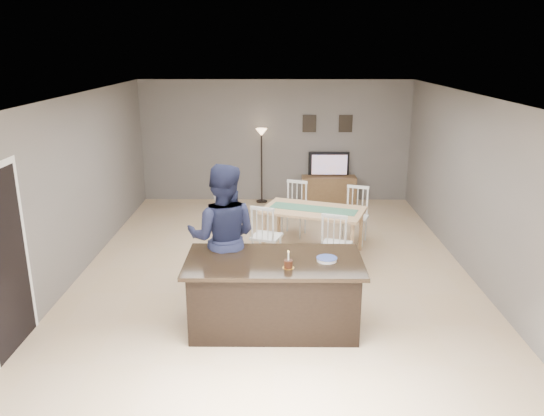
{
  "coord_description": "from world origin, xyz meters",
  "views": [
    {
      "loc": [
        0.03,
        -7.75,
        3.36
      ],
      "look_at": [
        -0.04,
        -0.3,
        1.1
      ],
      "focal_mm": 35.0,
      "sensor_mm": 36.0,
      "label": 1
    }
  ],
  "objects_px": {
    "woman": "(223,235)",
    "floor_lamp": "(262,146)",
    "kitchen_island": "(274,293)",
    "man": "(223,237)",
    "tv_console": "(329,189)",
    "dining_table": "(313,217)",
    "birthday_cake": "(288,264)",
    "plate_stack": "(327,259)",
    "television": "(329,164)"
  },
  "relations": [
    {
      "from": "birthday_cake",
      "to": "woman",
      "type": "bearing_deg",
      "value": 121.23
    },
    {
      "from": "floor_lamp",
      "to": "tv_console",
      "type": "bearing_deg",
      "value": -0.76
    },
    {
      "from": "kitchen_island",
      "to": "television",
      "type": "height_order",
      "value": "television"
    },
    {
      "from": "woman",
      "to": "floor_lamp",
      "type": "distance_m",
      "value": 4.38
    },
    {
      "from": "plate_stack",
      "to": "man",
      "type": "bearing_deg",
      "value": 156.16
    },
    {
      "from": "man",
      "to": "kitchen_island",
      "type": "bearing_deg",
      "value": 144.5
    },
    {
      "from": "dining_table",
      "to": "television",
      "type": "bearing_deg",
      "value": 99.21
    },
    {
      "from": "woman",
      "to": "dining_table",
      "type": "relative_size",
      "value": 0.66
    },
    {
      "from": "woman",
      "to": "floor_lamp",
      "type": "relative_size",
      "value": 0.91
    },
    {
      "from": "kitchen_island",
      "to": "woman",
      "type": "xyz_separation_m",
      "value": [
        -0.75,
        1.26,
        0.3
      ]
    },
    {
      "from": "kitchen_island",
      "to": "birthday_cake",
      "type": "bearing_deg",
      "value": -56.09
    },
    {
      "from": "tv_console",
      "to": "woman",
      "type": "bearing_deg",
      "value": -114.35
    },
    {
      "from": "kitchen_island",
      "to": "plate_stack",
      "type": "distance_m",
      "value": 0.79
    },
    {
      "from": "television",
      "to": "birthday_cake",
      "type": "relative_size",
      "value": 4.27
    },
    {
      "from": "tv_console",
      "to": "floor_lamp",
      "type": "relative_size",
      "value": 0.72
    },
    {
      "from": "birthday_cake",
      "to": "floor_lamp",
      "type": "relative_size",
      "value": 0.13
    },
    {
      "from": "birthday_cake",
      "to": "plate_stack",
      "type": "xyz_separation_m",
      "value": [
        0.47,
        0.22,
        -0.03
      ]
    },
    {
      "from": "kitchen_island",
      "to": "tv_console",
      "type": "xyz_separation_m",
      "value": [
        1.2,
        5.57,
        -0.15
      ]
    },
    {
      "from": "birthday_cake",
      "to": "floor_lamp",
      "type": "bearing_deg",
      "value": 94.64
    },
    {
      "from": "kitchen_island",
      "to": "dining_table",
      "type": "xyz_separation_m",
      "value": [
        0.65,
        2.51,
        0.19
      ]
    },
    {
      "from": "tv_console",
      "to": "birthday_cake",
      "type": "xyz_separation_m",
      "value": [
        -1.03,
        -5.82,
        0.65
      ]
    },
    {
      "from": "birthday_cake",
      "to": "floor_lamp",
      "type": "xyz_separation_m",
      "value": [
        -0.47,
        5.84,
        0.34
      ]
    },
    {
      "from": "kitchen_island",
      "to": "man",
      "type": "height_order",
      "value": "man"
    },
    {
      "from": "plate_stack",
      "to": "dining_table",
      "type": "xyz_separation_m",
      "value": [
        0.01,
        2.54,
        -0.28
      ]
    },
    {
      "from": "man",
      "to": "floor_lamp",
      "type": "xyz_separation_m",
      "value": [
        0.37,
        5.04,
        0.31
      ]
    },
    {
      "from": "tv_console",
      "to": "television",
      "type": "xyz_separation_m",
      "value": [
        0.0,
        0.07,
        0.56
      ]
    },
    {
      "from": "kitchen_island",
      "to": "dining_table",
      "type": "bearing_deg",
      "value": 75.57
    },
    {
      "from": "tv_console",
      "to": "kitchen_island",
      "type": "bearing_deg",
      "value": -102.16
    },
    {
      "from": "man",
      "to": "tv_console",
      "type": "bearing_deg",
      "value": -106.73
    },
    {
      "from": "television",
      "to": "plate_stack",
      "type": "relative_size",
      "value": 3.64
    },
    {
      "from": "man",
      "to": "birthday_cake",
      "type": "height_order",
      "value": "man"
    },
    {
      "from": "television",
      "to": "floor_lamp",
      "type": "relative_size",
      "value": 0.55
    },
    {
      "from": "plate_stack",
      "to": "dining_table",
      "type": "relative_size",
      "value": 0.11
    },
    {
      "from": "tv_console",
      "to": "dining_table",
      "type": "distance_m",
      "value": 3.13
    },
    {
      "from": "television",
      "to": "tv_console",
      "type": "bearing_deg",
      "value": 90.0
    },
    {
      "from": "television",
      "to": "woman",
      "type": "relative_size",
      "value": 0.61
    },
    {
      "from": "floor_lamp",
      "to": "kitchen_island",
      "type": "bearing_deg",
      "value": -86.87
    },
    {
      "from": "tv_console",
      "to": "birthday_cake",
      "type": "bearing_deg",
      "value": -100.06
    },
    {
      "from": "kitchen_island",
      "to": "birthday_cake",
      "type": "relative_size",
      "value": 10.04
    },
    {
      "from": "floor_lamp",
      "to": "dining_table",
      "type": "bearing_deg",
      "value": -72.84
    },
    {
      "from": "man",
      "to": "dining_table",
      "type": "height_order",
      "value": "man"
    },
    {
      "from": "woman",
      "to": "birthday_cake",
      "type": "height_order",
      "value": "woman"
    },
    {
      "from": "dining_table",
      "to": "floor_lamp",
      "type": "relative_size",
      "value": 1.37
    },
    {
      "from": "dining_table",
      "to": "floor_lamp",
      "type": "bearing_deg",
      "value": 126.41
    },
    {
      "from": "dining_table",
      "to": "floor_lamp",
      "type": "xyz_separation_m",
      "value": [
        -0.95,
        3.08,
        0.65
      ]
    },
    {
      "from": "tv_console",
      "to": "dining_table",
      "type": "bearing_deg",
      "value": -100.27
    },
    {
      "from": "man",
      "to": "floor_lamp",
      "type": "height_order",
      "value": "man"
    },
    {
      "from": "floor_lamp",
      "to": "woman",
      "type": "bearing_deg",
      "value": -95.85
    },
    {
      "from": "kitchen_island",
      "to": "man",
      "type": "xyz_separation_m",
      "value": [
        -0.67,
        0.55,
        0.53
      ]
    },
    {
      "from": "dining_table",
      "to": "woman",
      "type": "bearing_deg",
      "value": -118.97
    }
  ]
}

